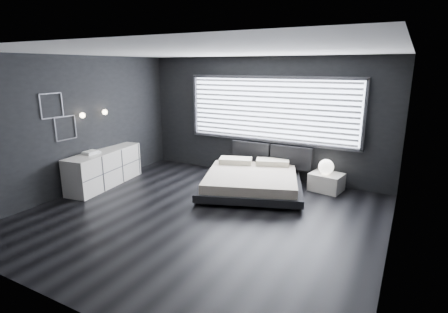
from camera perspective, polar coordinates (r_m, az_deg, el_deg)
The scene contains 12 objects.
room at distance 5.86m, azimuth -3.97°, elevation 2.90°, with size 6.04×6.00×2.80m.
window at distance 8.13m, azimuth 7.53°, elevation 7.57°, with size 4.14×0.09×1.52m.
headboard at distance 8.25m, azimuth 7.61°, elevation 0.30°, with size 1.96×0.16×0.52m.
sconce_near at distance 7.78m, azimuth -22.13°, elevation 6.24°, with size 0.18×0.11×0.11m.
sconce_far at distance 8.17m, azimuth -18.90°, elevation 6.88°, with size 0.18×0.11×0.11m.
wall_art_upper at distance 7.47m, azimuth -26.31°, elevation 7.44°, with size 0.01×0.48×0.48m.
wall_art_lower at distance 7.67m, azimuth -24.42°, elevation 4.24°, with size 0.01×0.48×0.48m.
bed at distance 7.40m, azimuth 4.48°, elevation -3.87°, with size 2.60×2.54×0.53m.
nightstand at distance 7.77m, azimuth 16.38°, elevation -4.01°, with size 0.64×0.54×0.37m, color white.
orb_lamp at distance 7.63m, azimuth 16.32°, elevation -1.63°, with size 0.32×0.32×0.32m, color white.
dresser at distance 8.18m, azimuth -18.89°, elevation -1.79°, with size 0.80×2.01×0.78m.
book_stack at distance 7.90m, azimuth -20.89°, elevation 0.63°, with size 0.25×0.33×0.07m.
Camera 1 is at (3.09, -4.84, 2.58)m, focal length 28.00 mm.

